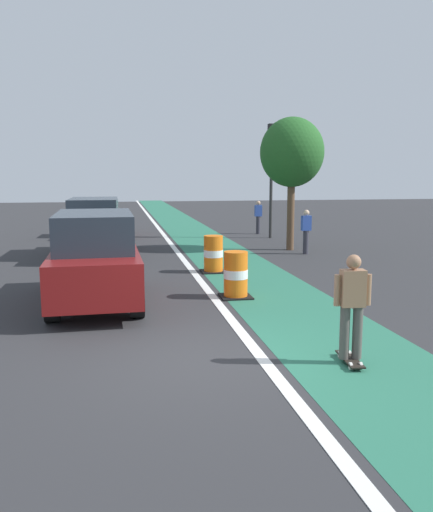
# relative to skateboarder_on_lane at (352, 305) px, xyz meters

# --- Properties ---
(ground_plane) EXTENTS (100.00, 100.00, 0.00)m
(ground_plane) POSITION_rel_skateboarder_on_lane_xyz_m (-2.17, 0.60, -0.91)
(ground_plane) COLOR #2D2D30
(bike_lane_strip) EXTENTS (2.50, 80.00, 0.01)m
(bike_lane_strip) POSITION_rel_skateboarder_on_lane_xyz_m (0.23, 12.60, -0.91)
(bike_lane_strip) COLOR #286B51
(bike_lane_strip) RESTS_ON ground
(lane_divider_stripe) EXTENTS (0.20, 80.00, 0.01)m
(lane_divider_stripe) POSITION_rel_skateboarder_on_lane_xyz_m (-1.27, 12.60, -0.91)
(lane_divider_stripe) COLOR silver
(lane_divider_stripe) RESTS_ON ground
(skateboarder_on_lane) EXTENTS (0.57, 0.82, 1.69)m
(skateboarder_on_lane) POSITION_rel_skateboarder_on_lane_xyz_m (0.00, 0.00, 0.00)
(skateboarder_on_lane) COLOR black
(skateboarder_on_lane) RESTS_ON ground
(parked_suv_nearest) EXTENTS (1.99, 4.63, 2.04)m
(parked_suv_nearest) POSITION_rel_skateboarder_on_lane_xyz_m (-3.95, 4.67, 0.12)
(parked_suv_nearest) COLOR maroon
(parked_suv_nearest) RESTS_ON ground
(parked_suv_second) EXTENTS (1.98, 4.63, 2.04)m
(parked_suv_second) POSITION_rel_skateboarder_on_lane_xyz_m (-4.26, 11.97, 0.12)
(parked_suv_second) COLOR black
(parked_suv_second) RESTS_ON ground
(parked_sedan_third) EXTENTS (2.03, 4.16, 1.70)m
(parked_sedan_third) POSITION_rel_skateboarder_on_lane_xyz_m (-4.23, 18.28, -0.08)
(parked_sedan_third) COLOR maroon
(parked_sedan_third) RESTS_ON ground
(traffic_barrel_front) EXTENTS (0.73, 0.73, 1.09)m
(traffic_barrel_front) POSITION_rel_skateboarder_on_lane_xyz_m (-0.75, 4.64, -0.38)
(traffic_barrel_front) COLOR orange
(traffic_barrel_front) RESTS_ON ground
(traffic_barrel_mid) EXTENTS (0.73, 0.73, 1.09)m
(traffic_barrel_mid) POSITION_rel_skateboarder_on_lane_xyz_m (-0.68, 7.95, -0.38)
(traffic_barrel_mid) COLOR orange
(traffic_barrel_mid) RESTS_ON ground
(traffic_light_corner) EXTENTS (0.41, 0.32, 5.10)m
(traffic_light_corner) POSITION_rel_skateboarder_on_lane_xyz_m (3.43, 15.96, 2.59)
(traffic_light_corner) COLOR #2D2D2D
(traffic_light_corner) RESTS_ON ground
(pedestrian_crossing) EXTENTS (0.34, 0.20, 1.61)m
(pedestrian_crossing) POSITION_rel_skateboarder_on_lane_xyz_m (3.31, 17.67, -0.05)
(pedestrian_crossing) COLOR #33333D
(pedestrian_crossing) RESTS_ON ground
(pedestrian_waiting) EXTENTS (0.34, 0.20, 1.61)m
(pedestrian_waiting) POSITION_rel_skateboarder_on_lane_xyz_m (3.28, 10.91, -0.05)
(pedestrian_waiting) COLOR #33333D
(pedestrian_waiting) RESTS_ON ground
(street_tree_sidewalk) EXTENTS (2.40, 2.40, 5.00)m
(street_tree_sidewalk) POSITION_rel_skateboarder_on_lane_xyz_m (3.07, 12.06, 2.76)
(street_tree_sidewalk) COLOR brown
(street_tree_sidewalk) RESTS_ON ground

